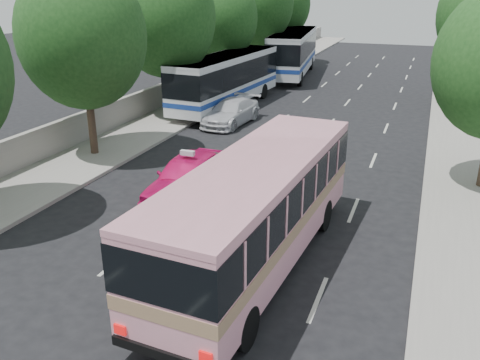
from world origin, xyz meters
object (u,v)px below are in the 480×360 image
at_px(pink_taxi, 188,176).
at_px(white_pickup, 231,112).
at_px(tour_coach_rear, 293,50).
at_px(tour_coach_front, 227,76).
at_px(pink_bus, 258,202).

height_order(pink_taxi, white_pickup, pink_taxi).
xyz_separation_m(pink_taxi, white_pickup, (-2.50, 10.78, -0.14)).
xyz_separation_m(pink_taxi, tour_coach_rear, (-3.40, 27.99, 1.46)).
xyz_separation_m(white_pickup, tour_coach_front, (-1.80, 3.82, 1.37)).
bearing_deg(pink_bus, tour_coach_front, 118.19).
bearing_deg(tour_coach_front, tour_coach_rear, 90.47).
bearing_deg(white_pickup, pink_bus, -60.23).
relative_size(pink_bus, pink_taxi, 2.06).
xyz_separation_m(white_pickup, tour_coach_rear, (-0.90, 17.20, 1.61)).
relative_size(pink_taxi, tour_coach_rear, 0.38).
relative_size(pink_bus, white_pickup, 2.11).
bearing_deg(tour_coach_rear, white_pickup, -94.41).
relative_size(tour_coach_front, tour_coach_rear, 0.89).
height_order(pink_bus, white_pickup, pink_bus).
xyz_separation_m(pink_bus, tour_coach_front, (-8.43, 18.52, 0.05)).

